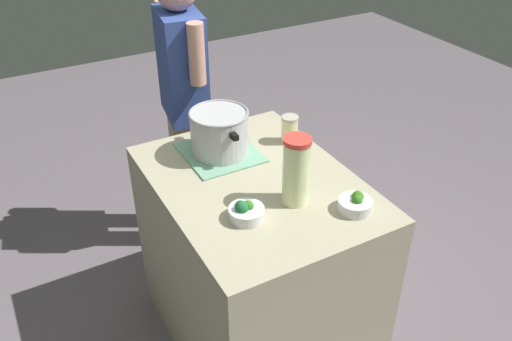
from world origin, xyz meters
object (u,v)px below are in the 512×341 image
(lemonade_pitcher, at_px, (296,171))
(broccoli_bowl_center, at_px, (246,212))
(broccoli_bowl_front, at_px, (355,204))
(person_cook, at_px, (185,104))
(mason_jar, at_px, (290,129))
(cooking_pot, at_px, (219,132))

(lemonade_pitcher, distance_m, broccoli_bowl_center, 0.24)
(broccoli_bowl_front, bearing_deg, lemonade_pitcher, 46.91)
(lemonade_pitcher, relative_size, person_cook, 0.17)
(lemonade_pitcher, height_order, broccoli_bowl_center, lemonade_pitcher)
(broccoli_bowl_front, bearing_deg, person_cook, 7.74)
(mason_jar, relative_size, person_cook, 0.08)
(cooking_pot, relative_size, mason_jar, 2.56)
(lemonade_pitcher, distance_m, broccoli_bowl_front, 0.25)
(mason_jar, relative_size, broccoli_bowl_front, 0.98)
(cooking_pot, bearing_deg, broccoli_bowl_center, 165.66)
(broccoli_bowl_center, bearing_deg, lemonade_pitcher, -89.13)
(cooking_pot, xyz_separation_m, mason_jar, (-0.06, -0.32, -0.04))
(mason_jar, bearing_deg, broccoli_bowl_center, 132.55)
(mason_jar, height_order, person_cook, person_cook)
(mason_jar, xyz_separation_m, broccoli_bowl_center, (-0.40, 0.43, -0.03))
(cooking_pot, relative_size, person_cook, 0.21)
(person_cook, bearing_deg, broccoli_bowl_front, -172.26)
(broccoli_bowl_center, bearing_deg, broccoli_bowl_front, -111.89)
(broccoli_bowl_front, height_order, broccoli_bowl_center, broccoli_bowl_center)
(lemonade_pitcher, xyz_separation_m, broccoli_bowl_center, (-0.00, 0.21, -0.11))
(cooking_pot, xyz_separation_m, broccoli_bowl_center, (-0.46, 0.12, -0.08))
(cooking_pot, height_order, broccoli_bowl_center, cooking_pot)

